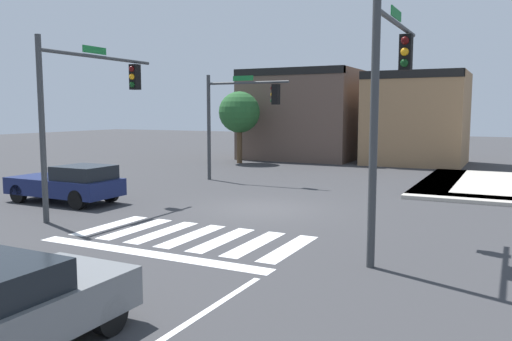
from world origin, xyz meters
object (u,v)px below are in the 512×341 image
at_px(traffic_signal_southwest, 88,95).
at_px(roadside_tree, 239,113).
at_px(traffic_signal_southeast, 390,83).
at_px(traffic_signal_northwest, 238,108).
at_px(car_navy, 69,184).

height_order(traffic_signal_southwest, roadside_tree, traffic_signal_southwest).
relative_size(traffic_signal_southeast, traffic_signal_southwest, 1.04).
height_order(traffic_signal_northwest, traffic_signal_southwest, traffic_signal_southwest).
distance_m(traffic_signal_northwest, roadside_tree, 9.10).
bearing_deg(traffic_signal_southeast, traffic_signal_northwest, 44.28).
distance_m(car_navy, roadside_tree, 16.47).
bearing_deg(traffic_signal_southwest, traffic_signal_southeast, -93.19).
bearing_deg(traffic_signal_southeast, traffic_signal_southwest, 86.81).
height_order(traffic_signal_southeast, car_navy, traffic_signal_southeast).
distance_m(traffic_signal_northwest, traffic_signal_southwest, 9.14).
xyz_separation_m(traffic_signal_northwest, traffic_signal_southwest, (-0.85, -9.09, 0.39)).
relative_size(traffic_signal_northwest, traffic_signal_southwest, 0.91).
bearing_deg(traffic_signal_northwest, traffic_signal_southeast, -45.72).
bearing_deg(car_navy, traffic_signal_southwest, 155.70).
height_order(traffic_signal_southeast, traffic_signal_southwest, traffic_signal_southeast).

